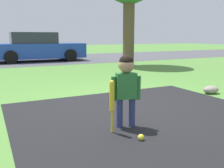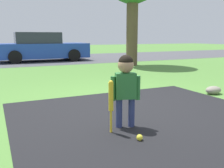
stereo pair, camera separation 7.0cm
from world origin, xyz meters
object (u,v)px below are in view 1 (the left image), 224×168
at_px(baseball_bat, 112,99).
at_px(parked_car, 38,48).
at_px(child, 126,81).
at_px(sports_ball, 141,137).

relative_size(baseball_bat, parked_car, 0.15).
xyz_separation_m(child, parked_car, (0.65, 9.60, 0.02)).
xyz_separation_m(child, baseball_bat, (-0.25, -0.10, -0.19)).
height_order(sports_ball, parked_car, parked_car).
relative_size(child, baseball_bat, 1.44).
distance_m(child, sports_ball, 0.74).
distance_m(child, parked_car, 9.62).
bearing_deg(baseball_bat, sports_ball, -62.28).
relative_size(child, sports_ball, 12.82).
bearing_deg(baseball_bat, child, 21.13).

